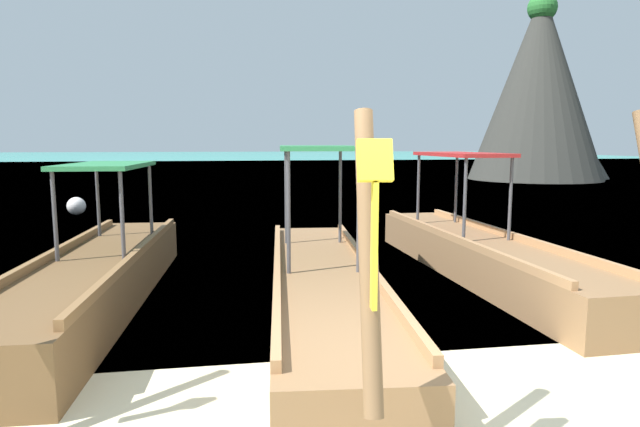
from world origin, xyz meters
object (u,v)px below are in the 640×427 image
(longtail_boat_blue_ribbon, at_px, (96,277))
(longtail_boat_yellow_ribbon, at_px, (323,282))
(karst_rock, at_px, (541,91))
(mooring_buoy_near, at_px, (76,206))
(longtail_boat_orange_ribbon, at_px, (481,254))

(longtail_boat_blue_ribbon, height_order, longtail_boat_yellow_ribbon, longtail_boat_blue_ribbon)
(longtail_boat_yellow_ribbon, bearing_deg, longtail_boat_blue_ribbon, 170.08)
(karst_rock, bearing_deg, longtail_boat_yellow_ribbon, -126.53)
(longtail_boat_blue_ribbon, relative_size, karst_rock, 0.63)
(longtail_boat_yellow_ribbon, distance_m, mooring_buoy_near, 11.22)
(longtail_boat_orange_ribbon, bearing_deg, longtail_boat_yellow_ribbon, -157.45)
(karst_rock, bearing_deg, longtail_boat_blue_ribbon, -131.77)
(longtail_boat_yellow_ribbon, xyz_separation_m, karst_rock, (16.10, 21.74, 4.63))
(longtail_boat_blue_ribbon, distance_m, mooring_buoy_near, 9.62)
(longtail_boat_orange_ribbon, bearing_deg, longtail_boat_blue_ribbon, -173.69)
(longtail_boat_yellow_ribbon, relative_size, mooring_buoy_near, 13.76)
(mooring_buoy_near, bearing_deg, longtail_boat_blue_ribbon, -73.50)
(longtail_boat_blue_ribbon, xyz_separation_m, karst_rock, (18.97, 21.23, 4.58))
(longtail_boat_orange_ribbon, distance_m, karst_rock, 25.02)
(longtail_boat_blue_ribbon, height_order, mooring_buoy_near, longtail_boat_blue_ribbon)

